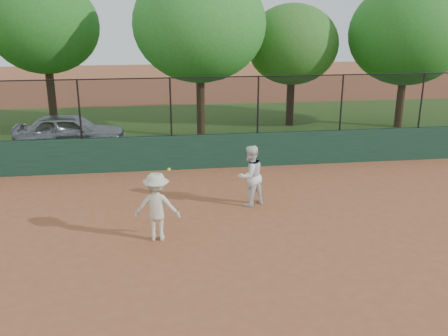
{
  "coord_description": "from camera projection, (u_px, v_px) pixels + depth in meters",
  "views": [
    {
      "loc": [
        -0.95,
        -10.71,
        5.41
      ],
      "look_at": [
        0.8,
        2.2,
        1.2
      ],
      "focal_mm": 40.0,
      "sensor_mm": 36.0,
      "label": 1
    }
  ],
  "objects": [
    {
      "name": "tree_4",
      "position": [
        408.0,
        34.0,
        22.34
      ],
      "size": [
        5.3,
        4.82,
        6.57
      ],
      "color": "#432C18",
      "rests_on": "ground"
    },
    {
      "name": "grass_strip",
      "position": [
        179.0,
        129.0,
        23.2
      ],
      "size": [
        36.0,
        12.0,
        0.01
      ],
      "primitive_type": "cube",
      "color": "#2E5319",
      "rests_on": "ground"
    },
    {
      "name": "back_wall",
      "position": [
        187.0,
        152.0,
        17.36
      ],
      "size": [
        26.0,
        0.2,
        1.2
      ],
      "primitive_type": "cube",
      "color": "#1C3E2B",
      "rests_on": "ground"
    },
    {
      "name": "player_main",
      "position": [
        157.0,
        207.0,
        11.96
      ],
      "size": [
        1.18,
        0.79,
        1.87
      ],
      "color": "beige",
      "rests_on": "ground"
    },
    {
      "name": "fence_assembly",
      "position": [
        185.0,
        106.0,
        16.85
      ],
      "size": [
        26.0,
        0.06,
        2.0
      ],
      "color": "black",
      "rests_on": "back_wall"
    },
    {
      "name": "parked_car",
      "position": [
        70.0,
        132.0,
        19.65
      ],
      "size": [
        4.29,
        1.75,
        1.46
      ],
      "primitive_type": "imported",
      "rotation": [
        0.0,
        0.0,
        1.58
      ],
      "color": "#A9AEB3",
      "rests_on": "ground"
    },
    {
      "name": "player_second",
      "position": [
        250.0,
        176.0,
        14.08
      ],
      "size": [
        1.07,
        1.0,
        1.75
      ],
      "primitive_type": "imported",
      "rotation": [
        0.0,
        0.0,
        3.67
      ],
      "color": "white",
      "rests_on": "ground"
    },
    {
      "name": "ground",
      "position": [
        203.0,
        245.0,
        11.89
      ],
      "size": [
        80.0,
        80.0,
        0.0
      ],
      "primitive_type": "plane",
      "color": "#A35634",
      "rests_on": "ground"
    },
    {
      "name": "tree_3",
      "position": [
        292.0,
        45.0,
        22.86
      ],
      "size": [
        4.24,
        3.85,
        5.62
      ],
      "color": "#3B2213",
      "rests_on": "ground"
    },
    {
      "name": "tree_1",
      "position": [
        44.0,
        26.0,
        21.39
      ],
      "size": [
        4.69,
        4.27,
        6.66
      ],
      "color": "#452C18",
      "rests_on": "ground"
    },
    {
      "name": "tree_2",
      "position": [
        200.0,
        25.0,
        20.24
      ],
      "size": [
        5.44,
        4.94,
        7.09
      ],
      "color": "#432D17",
      "rests_on": "ground"
    }
  ]
}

